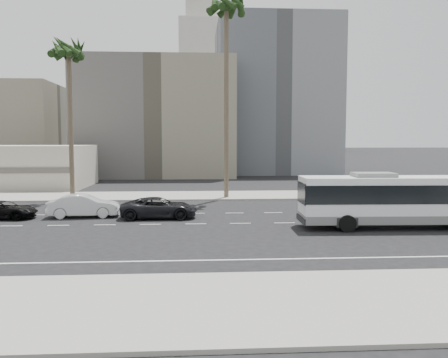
{
  "coord_description": "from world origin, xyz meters",
  "views": [
    {
      "loc": [
        -6.02,
        -30.56,
        5.54
      ],
      "look_at": [
        -3.85,
        4.0,
        2.68
      ],
      "focal_mm": 37.06,
      "sensor_mm": 36.0,
      "label": 1
    }
  ],
  "objects": [
    {
      "name": "sidewalk_north",
      "position": [
        0.0,
        15.5,
        0.07
      ],
      "size": [
        120.0,
        7.0,
        0.15
      ],
      "primitive_type": "cube",
      "color": "gray",
      "rests_on": "ground"
    },
    {
      "name": "highrise_far",
      "position": [
        70.0,
        260.0,
        30.0
      ],
      "size": [
        22.0,
        22.0,
        60.0
      ],
      "primitive_type": "cube",
      "color": "slate",
      "rests_on": "ground"
    },
    {
      "name": "civic_tower",
      "position": [
        -2.0,
        250.0,
        38.83
      ],
      "size": [
        42.0,
        42.0,
        129.0
      ],
      "color": "silver",
      "rests_on": "ground"
    },
    {
      "name": "car_b",
      "position": [
        -14.13,
        3.35,
        0.83
      ],
      "size": [
        2.13,
        5.16,
        1.66
      ],
      "primitive_type": "imported",
      "rotation": [
        0.0,
        0.0,
        1.65
      ],
      "color": "silver",
      "rests_on": "ground"
    },
    {
      "name": "palm_near",
      "position": [
        -3.03,
        13.55,
        17.71
      ],
      "size": [
        5.82,
        5.82,
        19.55
      ],
      "rotation": [
        0.0,
        0.0,
        -0.22
      ],
      "color": "brown",
      "rests_on": "ground"
    },
    {
      "name": "car_c",
      "position": [
        -19.68,
        2.92,
        0.64
      ],
      "size": [
        2.3,
        4.71,
        1.29
      ],
      "primitive_type": "imported",
      "rotation": [
        0.0,
        0.0,
        1.54
      ],
      "color": "black",
      "rests_on": "ground"
    },
    {
      "name": "sidewalk_south",
      "position": [
        0.0,
        -15.5,
        0.07
      ],
      "size": [
        120.0,
        7.0,
        0.15
      ],
      "primitive_type": "cube",
      "color": "gray",
      "rests_on": "ground"
    },
    {
      "name": "car_a",
      "position": [
        -8.63,
        2.52,
        0.76
      ],
      "size": [
        2.61,
        5.49,
        1.51
      ],
      "primitive_type": "imported",
      "rotation": [
        0.0,
        0.0,
        1.59
      ],
      "color": "black",
      "rests_on": "ground"
    },
    {
      "name": "palm_mid",
      "position": [
        -17.51,
        13.23,
        13.48
      ],
      "size": [
        4.84,
        4.84,
        14.98
      ],
      "rotation": [
        0.0,
        0.0,
        0.34
      ],
      "color": "brown",
      "rests_on": "ground"
    },
    {
      "name": "midrise_beige_west",
      "position": [
        -12.0,
        45.0,
        9.0
      ],
      "size": [
        24.0,
        18.0,
        18.0
      ],
      "primitive_type": "cube",
      "color": "#615E57",
      "rests_on": "ground"
    },
    {
      "name": "midrise_gray_center",
      "position": [
        8.0,
        52.0,
        13.0
      ],
      "size": [
        20.0,
        20.0,
        26.0
      ],
      "primitive_type": "cube",
      "color": "slate",
      "rests_on": "ground"
    },
    {
      "name": "city_bus",
      "position": [
        6.85,
        -2.12,
        1.86
      ],
      "size": [
        12.4,
        3.18,
        3.54
      ],
      "rotation": [
        0.0,
        0.0,
        -0.04
      ],
      "color": "white",
      "rests_on": "ground"
    },
    {
      "name": "midrise_beige_far",
      "position": [
        -38.0,
        50.0,
        7.5
      ],
      "size": [
        18.0,
        16.0,
        15.0
      ],
      "primitive_type": "cube",
      "color": "#615E57",
      "rests_on": "ground"
    },
    {
      "name": "highrise_right",
      "position": [
        45.0,
        230.0,
        35.0
      ],
      "size": [
        26.0,
        26.0,
        70.0
      ],
      "primitive_type": "cube",
      "color": "slate",
      "rests_on": "ground"
    },
    {
      "name": "ground",
      "position": [
        0.0,
        0.0,
        0.0
      ],
      "size": [
        700.0,
        700.0,
        0.0
      ],
      "primitive_type": "plane",
      "color": "black",
      "rests_on": "ground"
    }
  ]
}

